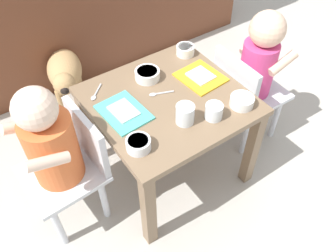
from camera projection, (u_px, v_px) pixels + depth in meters
name	position (u px, v px, depth m)	size (l,w,h in m)	color
ground_plane	(168.00, 168.00, 1.69)	(7.00, 7.00, 0.00)	#B2ADA3
dining_table	(168.00, 112.00, 1.43)	(0.58, 0.56, 0.45)	#7A6047
seated_child_left	(55.00, 146.00, 1.23)	(0.30, 0.30, 0.69)	silver
seated_child_right	(256.00, 66.00, 1.55)	(0.29, 0.29, 0.68)	silver
dog	(65.00, 72.00, 1.88)	(0.28, 0.40, 0.30)	tan
food_tray_left	(124.00, 112.00, 1.31)	(0.16, 0.21, 0.02)	#4CC6BC
food_tray_right	(201.00, 77.00, 1.45)	(0.17, 0.19, 0.02)	gold
water_cup_left	(185.00, 115.00, 1.26)	(0.07, 0.07, 0.07)	white
water_cup_right	(214.00, 112.00, 1.28)	(0.07, 0.07, 0.06)	white
cereal_bowl_left_side	(185.00, 50.00, 1.56)	(0.08, 0.08, 0.04)	white
veggie_bowl_far	(148.00, 74.00, 1.44)	(0.10, 0.10, 0.04)	white
cereal_bowl_right_side	(138.00, 144.00, 1.18)	(0.09, 0.09, 0.04)	white
veggie_bowl_near	(242.00, 101.00, 1.33)	(0.09, 0.09, 0.04)	white
spoon_by_left_tray	(159.00, 94.00, 1.38)	(0.10, 0.05, 0.01)	silver
spoon_by_right_tray	(96.00, 94.00, 1.38)	(0.08, 0.08, 0.01)	silver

